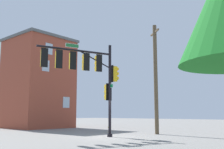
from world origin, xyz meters
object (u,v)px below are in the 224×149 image
(utility_pole, at_px, (156,77))
(fire_hydrant, at_px, (110,127))
(signal_pole_assembly, at_px, (88,71))
(brick_building, at_px, (38,83))

(utility_pole, relative_size, fire_hydrant, 10.62)
(signal_pole_assembly, xyz_separation_m, brick_building, (-5.00, -13.39, 0.63))
(brick_building, bearing_deg, utility_pole, 92.77)
(fire_hydrant, distance_m, brick_building, 11.31)
(signal_pole_assembly, relative_size, fire_hydrant, 7.84)
(signal_pole_assembly, relative_size, brick_building, 0.63)
(utility_pole, xyz_separation_m, fire_hydrant, (-0.17, -5.06, -4.11))
(signal_pole_assembly, bearing_deg, utility_pole, 161.60)
(utility_pole, distance_m, fire_hydrant, 6.52)
(signal_pole_assembly, height_order, utility_pole, utility_pole)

